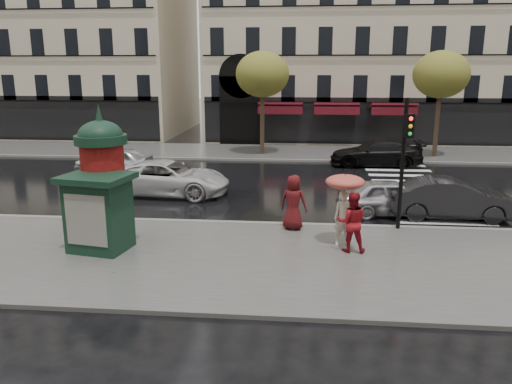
# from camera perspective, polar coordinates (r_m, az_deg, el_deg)

# --- Properties ---
(ground) EXTENTS (160.00, 160.00, 0.00)m
(ground) POSITION_cam_1_polar(r_m,az_deg,el_deg) (15.33, 2.81, -7.38)
(ground) COLOR black
(ground) RESTS_ON ground
(near_sidewalk) EXTENTS (90.00, 7.00, 0.12)m
(near_sidewalk) POSITION_cam_1_polar(r_m,az_deg,el_deg) (14.84, 2.73, -7.87)
(near_sidewalk) COLOR #474744
(near_sidewalk) RESTS_ON ground
(far_sidewalk) EXTENTS (90.00, 6.00, 0.12)m
(far_sidewalk) POSITION_cam_1_polar(r_m,az_deg,el_deg) (33.72, 4.24, 4.53)
(far_sidewalk) COLOR #474744
(far_sidewalk) RESTS_ON ground
(near_kerb) EXTENTS (90.00, 0.25, 0.14)m
(near_kerb) POSITION_cam_1_polar(r_m,az_deg,el_deg) (18.13, 3.23, -3.73)
(near_kerb) COLOR slate
(near_kerb) RESTS_ON ground
(far_kerb) EXTENTS (90.00, 0.25, 0.14)m
(far_kerb) POSITION_cam_1_polar(r_m,az_deg,el_deg) (30.77, 4.13, 3.63)
(far_kerb) COLOR slate
(far_kerb) RESTS_ON ground
(zebra_crossing) EXTENTS (3.60, 11.75, 0.01)m
(zebra_crossing) POSITION_cam_1_polar(r_m,az_deg,el_deg) (25.10, 17.62, 0.49)
(zebra_crossing) COLOR silver
(zebra_crossing) RESTS_ON ground
(bldg_far_left) EXTENTS (24.00, 14.00, 22.90)m
(bldg_far_left) POSITION_cam_1_polar(r_m,az_deg,el_deg) (50.01, -23.00, 19.52)
(bldg_far_left) COLOR #B7A88C
(bldg_far_left) RESTS_ON ground
(tree_far_left) EXTENTS (3.40, 3.40, 6.64)m
(tree_far_left) POSITION_cam_1_polar(r_m,az_deg,el_deg) (32.37, 0.73, 13.26)
(tree_far_left) COLOR #38281C
(tree_far_left) RESTS_ON ground
(tree_far_right) EXTENTS (3.40, 3.40, 6.64)m
(tree_far_right) POSITION_cam_1_polar(r_m,az_deg,el_deg) (33.35, 20.40, 12.43)
(tree_far_right) COLOR #38281C
(tree_far_right) RESTS_ON ground
(woman_umbrella) EXTENTS (1.22, 1.22, 2.34)m
(woman_umbrella) POSITION_cam_1_polar(r_m,az_deg,el_deg) (15.75, 10.09, -0.64)
(woman_umbrella) COLOR beige
(woman_umbrella) RESTS_ON near_sidewalk
(woman_red) EXTENTS (0.92, 0.73, 1.86)m
(woman_red) POSITION_cam_1_polar(r_m,az_deg,el_deg) (15.39, 10.87, -3.39)
(woman_red) COLOR maroon
(woman_red) RESTS_ON near_sidewalk
(man_burgundy) EXTENTS (1.06, 0.84, 1.92)m
(man_burgundy) POSITION_cam_1_polar(r_m,az_deg,el_deg) (17.26, 4.30, -1.17)
(man_burgundy) COLOR #501012
(man_burgundy) RESTS_ON near_sidewalk
(morris_column) EXTENTS (1.63, 1.63, 4.38)m
(morris_column) POSITION_cam_1_polar(r_m,az_deg,el_deg) (16.69, -17.03, 1.74)
(morris_column) COLOR black
(morris_column) RESTS_ON near_sidewalk
(traffic_light) EXTENTS (0.33, 0.44, 4.51)m
(traffic_light) POSITION_cam_1_polar(r_m,az_deg,el_deg) (17.54, 16.62, 4.47)
(traffic_light) COLOR black
(traffic_light) RESTS_ON near_sidewalk
(newsstand) EXTENTS (2.23, 1.98, 2.36)m
(newsstand) POSITION_cam_1_polar(r_m,az_deg,el_deg) (15.93, -17.52, -2.14)
(newsstand) COLOR black
(newsstand) RESTS_ON near_sidewalk
(car_silver) EXTENTS (4.31, 2.17, 1.41)m
(car_silver) POSITION_cam_1_polar(r_m,az_deg,el_deg) (20.11, 15.16, -0.55)
(car_silver) COLOR #BCBBC0
(car_silver) RESTS_ON ground
(car_darkgrey) EXTENTS (4.70, 1.79, 1.53)m
(car_darkgrey) POSITION_cam_1_polar(r_m,az_deg,el_deg) (20.30, 21.44, -0.72)
(car_darkgrey) COLOR black
(car_darkgrey) RESTS_ON ground
(car_white) EXTENTS (5.69, 2.90, 1.54)m
(car_white) POSITION_cam_1_polar(r_m,az_deg,el_deg) (22.80, -10.05, 1.59)
(car_white) COLOR silver
(car_white) RESTS_ON ground
(car_black) EXTENTS (5.29, 2.16, 1.53)m
(car_black) POSITION_cam_1_polar(r_m,az_deg,el_deg) (29.97, 13.56, 4.35)
(car_black) COLOR black
(car_black) RESTS_ON ground
(car_far_silver) EXTENTS (4.27, 1.90, 1.43)m
(car_far_silver) POSITION_cam_1_polar(r_m,az_deg,el_deg) (28.14, -15.93, 3.49)
(car_far_silver) COLOR silver
(car_far_silver) RESTS_ON ground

